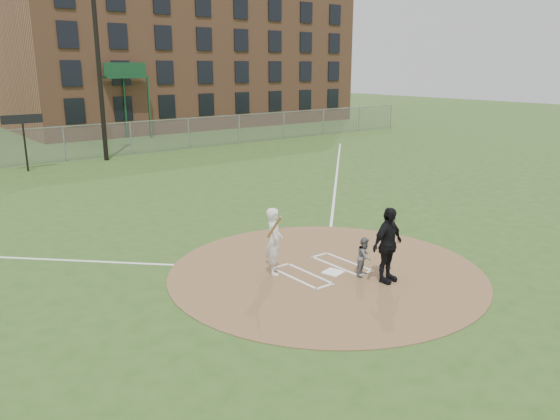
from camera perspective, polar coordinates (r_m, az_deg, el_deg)
ground at (r=14.77m, az=4.82°, el=-6.46°), size 140.00×140.00×0.00m
dirt_circle at (r=14.76m, az=4.82°, el=-6.42°), size 8.40×8.40×0.02m
home_plate at (r=14.66m, az=5.57°, el=-6.50°), size 0.57×0.57×0.03m
foul_line_first at (r=27.02m, az=5.91°, el=3.38°), size 17.04×17.04×0.01m
catcher at (r=14.44m, az=8.82°, el=-4.83°), size 0.62×0.57×1.03m
umpire at (r=13.98m, az=11.18°, el=-3.62°), size 1.19×0.61×1.95m
batters_boxes at (r=14.86m, az=4.42°, el=-6.21°), size 2.08×1.88×0.01m
batter_at_plate at (r=14.28m, az=-0.61°, el=-3.25°), size 0.72×1.09×1.79m
outfield_fence at (r=33.67m, az=-21.61°, el=6.44°), size 56.08×0.08×2.03m
brick_warehouse at (r=54.35m, az=-10.59°, el=16.92°), size 30.00×17.17×15.00m
light_pole at (r=33.09m, az=-18.60°, el=16.32°), size 1.20×0.30×12.22m
scoreboard_sign at (r=31.16m, az=-25.29°, el=8.01°), size 2.00×0.10×2.93m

